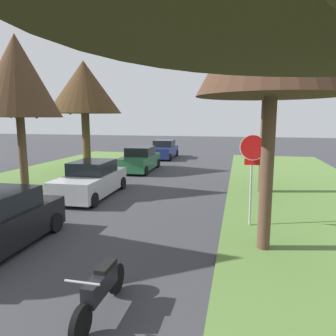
# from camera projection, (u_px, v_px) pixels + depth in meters

# --- Properties ---
(stop_sign_far) EXTENTS (0.81, 0.58, 2.94)m
(stop_sign_far) POSITION_uv_depth(u_px,v_px,m) (252.00, 160.00, 9.78)
(stop_sign_far) COLOR #9EA0A5
(stop_sign_far) RESTS_ON grass_verge_right
(street_tree_right_mid_a) EXTENTS (3.73, 3.73, 7.40)m
(street_tree_right_mid_a) POSITION_uv_depth(u_px,v_px,m) (274.00, 24.00, 7.43)
(street_tree_right_mid_a) COLOR brown
(street_tree_right_mid_a) RESTS_ON grass_verge_right
(street_tree_right_mid_b) EXTENTS (4.43, 4.43, 8.41)m
(street_tree_right_mid_b) POSITION_uv_depth(u_px,v_px,m) (270.00, 46.00, 13.67)
(street_tree_right_mid_b) COLOR #503C24
(street_tree_right_mid_b) RESTS_ON grass_verge_right
(street_tree_left_mid_b) EXTENTS (3.75, 3.75, 7.11)m
(street_tree_left_mid_b) POSITION_uv_depth(u_px,v_px,m) (17.00, 77.00, 13.88)
(street_tree_left_mid_b) COLOR brown
(street_tree_left_mid_b) RESTS_ON grass_verge_left
(street_tree_left_far) EXTENTS (4.66, 4.66, 7.04)m
(street_tree_left_far) POSITION_uv_depth(u_px,v_px,m) (84.00, 88.00, 19.90)
(street_tree_left_far) COLOR brown
(street_tree_left_far) RESTS_ON grass_verge_left
(parked_sedan_silver) EXTENTS (2.04, 4.44, 1.57)m
(parked_sedan_silver) POSITION_uv_depth(u_px,v_px,m) (91.00, 180.00, 13.95)
(parked_sedan_silver) COLOR #BCBCC1
(parked_sedan_silver) RESTS_ON ground
(parked_sedan_green) EXTENTS (2.04, 4.44, 1.57)m
(parked_sedan_green) POSITION_uv_depth(u_px,v_px,m) (140.00, 160.00, 20.72)
(parked_sedan_green) COLOR #28663D
(parked_sedan_green) RESTS_ON ground
(parked_sedan_navy) EXTENTS (2.04, 4.44, 1.57)m
(parked_sedan_navy) POSITION_uv_depth(u_px,v_px,m) (164.00, 150.00, 27.17)
(parked_sedan_navy) COLOR navy
(parked_sedan_navy) RESTS_ON ground
(parked_motorcycle) EXTENTS (0.60, 2.05, 0.97)m
(parked_motorcycle) POSITION_uv_depth(u_px,v_px,m) (101.00, 288.00, 5.54)
(parked_motorcycle) COLOR black
(parked_motorcycle) RESTS_ON ground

